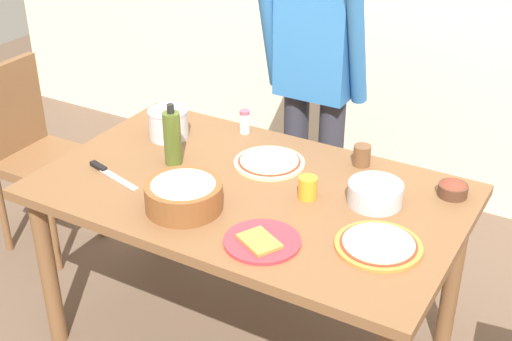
{
  "coord_description": "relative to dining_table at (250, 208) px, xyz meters",
  "views": [
    {
      "loc": [
        1.16,
        -1.97,
        2.09
      ],
      "look_at": [
        0.0,
        0.05,
        0.81
      ],
      "focal_mm": 49.09,
      "sensor_mm": 36.0,
      "label": 1
    }
  ],
  "objects": [
    {
      "name": "cup_orange",
      "position": [
        0.22,
        0.04,
        0.13
      ],
      "size": [
        0.07,
        0.07,
        0.08
      ],
      "primitive_type": "cylinder",
      "color": "orange",
      "rests_on": "dining_table"
    },
    {
      "name": "salt_shaker",
      "position": [
        -0.26,
        0.4,
        0.14
      ],
      "size": [
        0.04,
        0.04,
        0.11
      ],
      "color": "white",
      "rests_on": "dining_table"
    },
    {
      "name": "plate_with_slice",
      "position": [
        0.22,
        -0.3,
        0.1
      ],
      "size": [
        0.26,
        0.26,
        0.02
      ],
      "color": "red",
      "rests_on": "dining_table"
    },
    {
      "name": "chef_knife",
      "position": [
        -0.54,
        -0.18,
        0.1
      ],
      "size": [
        0.29,
        0.1,
        0.02
      ],
      "color": "silver",
      "rests_on": "dining_table"
    },
    {
      "name": "pizza_raw_on_board",
      "position": [
        -0.03,
        0.2,
        0.1
      ],
      "size": [
        0.29,
        0.29,
        0.02
      ],
      "color": "beige",
      "rests_on": "dining_table"
    },
    {
      "name": "olive_oil_bottle",
      "position": [
        -0.37,
        0.02,
        0.2
      ],
      "size": [
        0.07,
        0.07,
        0.26
      ],
      "color": "#47561E",
      "rests_on": "dining_table"
    },
    {
      "name": "mixing_bowl_steel",
      "position": [
        0.45,
        0.13,
        0.13
      ],
      "size": [
        0.2,
        0.2,
        0.08
      ],
      "color": "#B7B7BC",
      "rests_on": "dining_table"
    },
    {
      "name": "cup_small_brown",
      "position": [
        0.3,
        0.38,
        0.13
      ],
      "size": [
        0.07,
        0.07,
        0.08
      ],
      "primitive_type": "cylinder",
      "color": "brown",
      "rests_on": "dining_table"
    },
    {
      "name": "small_sauce_bowl",
      "position": [
        0.68,
        0.33,
        0.12
      ],
      "size": [
        0.11,
        0.11,
        0.06
      ],
      "color": "#4C2D1E",
      "rests_on": "dining_table"
    },
    {
      "name": "pizza_cooked_on_tray",
      "position": [
        0.57,
        -0.13,
        0.1
      ],
      "size": [
        0.29,
        0.29,
        0.02
      ],
      "color": "#C67A33",
      "rests_on": "dining_table"
    },
    {
      "name": "ground",
      "position": [
        0.0,
        0.0,
        -0.67
      ],
      "size": [
        8.0,
        8.0,
        0.0
      ],
      "primitive_type": "plane",
      "color": "brown"
    },
    {
      "name": "popcorn_bowl",
      "position": [
        -0.13,
        -0.24,
        0.15
      ],
      "size": [
        0.28,
        0.28,
        0.11
      ],
      "color": "brown",
      "rests_on": "dining_table"
    },
    {
      "name": "dining_table",
      "position": [
        0.0,
        0.0,
        0.0
      ],
      "size": [
        1.6,
        0.96,
        0.76
      ],
      "color": "brown",
      "rests_on": "ground"
    },
    {
      "name": "steel_pot",
      "position": [
        -0.52,
        0.2,
        0.16
      ],
      "size": [
        0.17,
        0.17,
        0.13
      ],
      "color": "#B7B7BC",
      "rests_on": "dining_table"
    },
    {
      "name": "person_cook",
      "position": [
        -0.09,
        0.76,
        0.27
      ],
      "size": [
        0.49,
        0.25,
        1.62
      ],
      "color": "#2D2D38",
      "rests_on": "ground"
    },
    {
      "name": "chair_wooden_left",
      "position": [
        -1.32,
        0.14,
        -0.13
      ],
      "size": [
        0.4,
        0.4,
        0.95
      ],
      "color": "brown",
      "rests_on": "ground"
    }
  ]
}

